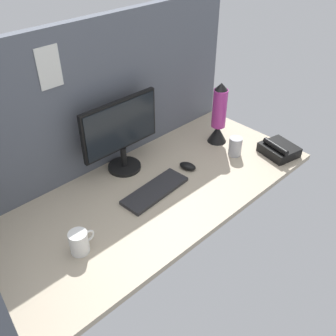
# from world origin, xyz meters

# --- Properties ---
(ground_plane) EXTENTS (1.80, 0.80, 0.03)m
(ground_plane) POSITION_xyz_m (0.00, 0.00, -0.01)
(ground_plane) COLOR tan
(cubicle_wall_back) EXTENTS (1.80, 0.06, 0.78)m
(cubicle_wall_back) POSITION_xyz_m (-0.00, 0.37, 0.39)
(cubicle_wall_back) COLOR #565B66
(cubicle_wall_back) RESTS_ON ground_plane
(monitor) EXTENTS (0.46, 0.18, 0.40)m
(monitor) POSITION_xyz_m (0.05, 0.25, 0.23)
(monitor) COLOR black
(monitor) RESTS_ON ground_plane
(keyboard) EXTENTS (0.38, 0.16, 0.02)m
(keyboard) POSITION_xyz_m (0.03, -0.03, 0.01)
(keyboard) COLOR #262628
(keyboard) RESTS_ON ground_plane
(mouse) EXTENTS (0.08, 0.11, 0.03)m
(mouse) POSITION_xyz_m (0.29, -0.00, 0.02)
(mouse) COLOR black
(mouse) RESTS_ON ground_plane
(mug_steel) EXTENTS (0.07, 0.07, 0.11)m
(mug_steel) POSITION_xyz_m (0.59, -0.09, 0.06)
(mug_steel) COLOR #B2B2B7
(mug_steel) RESTS_ON ground_plane
(mug_ceramic_white) EXTENTS (0.12, 0.08, 0.11)m
(mug_ceramic_white) POSITION_xyz_m (-0.46, -0.10, 0.05)
(mug_ceramic_white) COLOR white
(mug_ceramic_white) RESTS_ON ground_plane
(lava_lamp) EXTENTS (0.12, 0.12, 0.38)m
(lava_lamp) POSITION_xyz_m (0.63, 0.08, 0.16)
(lava_lamp) COLOR black
(lava_lamp) RESTS_ON ground_plane
(desk_phone) EXTENTS (0.21, 0.22, 0.09)m
(desk_phone) POSITION_xyz_m (0.77, -0.26, 0.03)
(desk_phone) COLOR black
(desk_phone) RESTS_ON ground_plane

